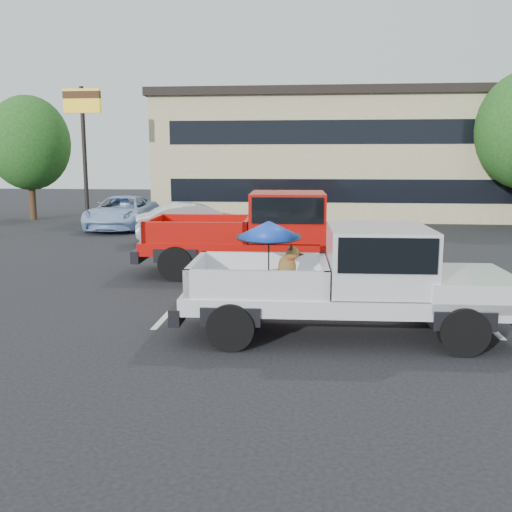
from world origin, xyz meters
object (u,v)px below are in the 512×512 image
object	(u,v)px
motel_sign	(83,119)
tree_back	(423,133)
silver_sedan	(198,224)
silver_pickup	(363,275)
blue_suv	(122,212)
tree_left	(29,143)
red_pickup	(280,230)

from	to	relation	value
motel_sign	tree_back	size ratio (longest dim) A/B	0.84
tree_back	silver_sedan	bearing A→B (deg)	-125.90
silver_pickup	blue_suv	size ratio (longest dim) A/B	1.15
motel_sign	silver_sedan	distance (m)	8.11
tree_back	silver_pickup	world-z (taller)	tree_back
tree_back	blue_suv	bearing A→B (deg)	-144.90
tree_left	silver_pickup	distance (m)	22.95
tree_left	silver_sedan	world-z (taller)	tree_left
tree_back	red_pickup	size ratio (longest dim) A/B	1.08
motel_sign	tree_back	distance (m)	18.87
motel_sign	silver_pickup	size ratio (longest dim) A/B	1.04
tree_back	silver_sedan	xyz separation A→B (m)	(-10.26, -14.17, -3.70)
motel_sign	silver_pickup	bearing A→B (deg)	-53.58
motel_sign	blue_suv	world-z (taller)	motel_sign
red_pickup	silver_sedan	size ratio (longest dim) A/B	1.51
blue_suv	silver_pickup	bearing A→B (deg)	-59.62
blue_suv	red_pickup	bearing A→B (deg)	-53.21
motel_sign	tree_left	bearing A→B (deg)	143.13
tree_left	silver_pickup	xyz separation A→B (m)	(14.66, -17.45, -2.68)
tree_left	silver_sedan	xyz separation A→B (m)	(9.74, -7.17, -3.01)
silver_pickup	red_pickup	bearing A→B (deg)	106.59
motel_sign	silver_sedan	world-z (taller)	motel_sign
tree_back	silver_sedan	distance (m)	17.88
tree_left	tree_back	size ratio (longest dim) A/B	0.85
motel_sign	red_pickup	xyz separation A→B (m)	(8.96, -9.30, -3.48)
tree_back	red_pickup	bearing A→B (deg)	-110.05
red_pickup	tree_left	bearing A→B (deg)	134.62
tree_back	red_pickup	xyz separation A→B (m)	(-7.04, -19.30, -3.24)
silver_sedan	blue_suv	size ratio (longest dim) A/B	0.87
silver_pickup	red_pickup	distance (m)	5.43
tree_back	silver_sedan	size ratio (longest dim) A/B	1.63
red_pickup	blue_suv	distance (m)	11.77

